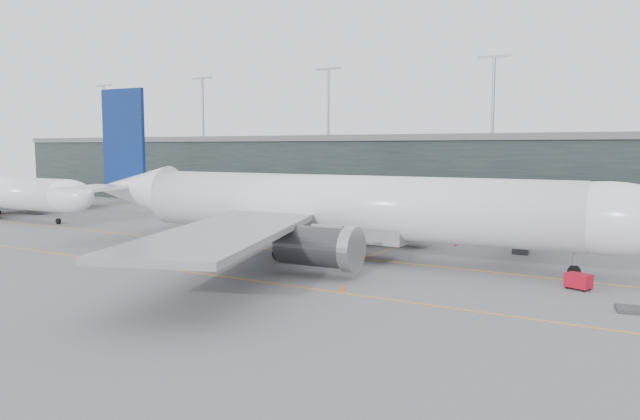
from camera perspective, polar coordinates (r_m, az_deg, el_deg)
The scene contains 16 objects.
ground at distance 77.97m, azimuth 1.92°, elevation -3.68°, with size 320.00×320.00×0.00m, color #58585D.
taxiline_a at distance 74.55m, azimuth 0.42°, elevation -4.11°, with size 160.00×0.25×0.02m, color orange.
taxiline_b at distance 61.58m, azimuth -7.25°, elevation -6.27°, with size 160.00×0.25×0.02m, color orange.
taxiline_lead_main at distance 93.88m, azimuth 10.58°, elevation -2.15°, with size 0.25×60.00×0.02m, color orange.
taxiline_lead_adj at distance 142.87m, azimuth -21.02°, elevation 0.26°, with size 0.25×60.00×0.02m, color orange.
terminal at distance 130.74m, azimuth 14.46°, elevation 3.33°, with size 240.00×36.00×29.00m.
main_aircraft at distance 72.55m, azimuth 1.79°, elevation 0.28°, with size 74.50×69.93×20.89m.
jet_bridge at distance 91.59m, azimuth 19.59°, elevation 0.26°, with size 6.13×43.91×6.05m.
gse_cart at distance 61.20m, azimuth 22.56°, elevation -5.99°, with size 2.48×2.05×1.46m.
baggage_dolly at distance 55.13m, azimuth 26.83°, elevation -8.13°, with size 2.71×2.17×0.27m, color #36363A.
uld_a at distance 89.75m, azimuth 2.72°, elevation -1.78°, with size 2.27×1.90×1.91m.
uld_b at distance 88.88m, azimuth 3.92°, elevation -1.85°, with size 2.39×2.03×1.96m.
uld_c at distance 87.11m, azimuth 4.58°, elevation -1.97°, with size 2.52×2.14×2.06m.
cone_wing_stbd at distance 56.11m, azimuth 2.06°, elevation -7.03°, with size 0.48×0.48×0.76m, color #F6460D.
cone_wing_port at distance 83.08m, azimuth 12.30°, elevation -2.96°, with size 0.48×0.48×0.76m, color red.
cone_tail at distance 73.79m, azimuth -10.14°, elevation -4.02°, with size 0.46×0.46×0.73m, color #CE650B.
Camera 1 is at (37.49, -67.14, 12.84)m, focal length 35.00 mm.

